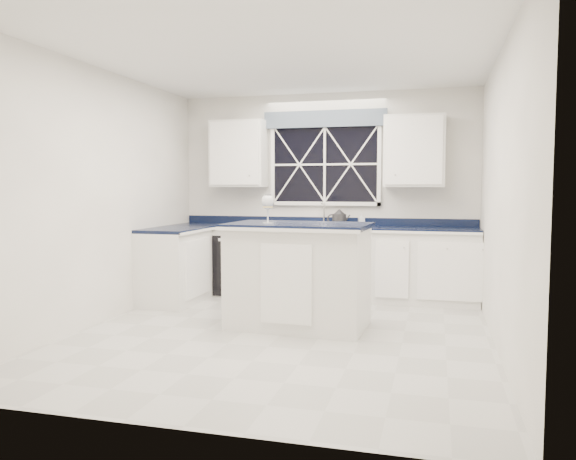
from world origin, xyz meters
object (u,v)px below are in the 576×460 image
(dishwasher, at_px, (241,263))
(wine_glass, at_px, (268,203))
(faucet, at_px, (324,213))
(island, at_px, (298,275))
(soap_bottle, at_px, (361,220))
(kettle, at_px, (339,218))

(dishwasher, height_order, wine_glass, wine_glass)
(faucet, xyz_separation_m, wine_glass, (-0.21, -1.88, 0.19))
(island, distance_m, soap_bottle, 1.88)
(faucet, xyz_separation_m, soap_bottle, (0.51, -0.03, -0.08))
(wine_glass, xyz_separation_m, soap_bottle, (0.72, 1.85, -0.26))
(wine_glass, bearing_deg, kettle, 76.60)
(island, xyz_separation_m, wine_glass, (-0.30, -0.08, 0.74))
(island, bearing_deg, dishwasher, 129.54)
(faucet, distance_m, wine_glass, 1.90)
(island, xyz_separation_m, soap_bottle, (0.42, 1.76, 0.48))
(faucet, distance_m, kettle, 0.24)
(dishwasher, relative_size, wine_glass, 2.71)
(kettle, height_order, wine_glass, wine_glass)
(island, relative_size, soap_bottle, 9.05)
(kettle, xyz_separation_m, soap_bottle, (0.29, 0.04, -0.02))
(wine_glass, bearing_deg, island, 15.53)
(dishwasher, distance_m, faucet, 1.31)
(faucet, height_order, wine_glass, wine_glass)
(wine_glass, bearing_deg, soap_bottle, 68.64)
(dishwasher, relative_size, soap_bottle, 5.00)
(wine_glass, bearing_deg, dishwasher, 117.81)
(faucet, relative_size, wine_glass, 1.00)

